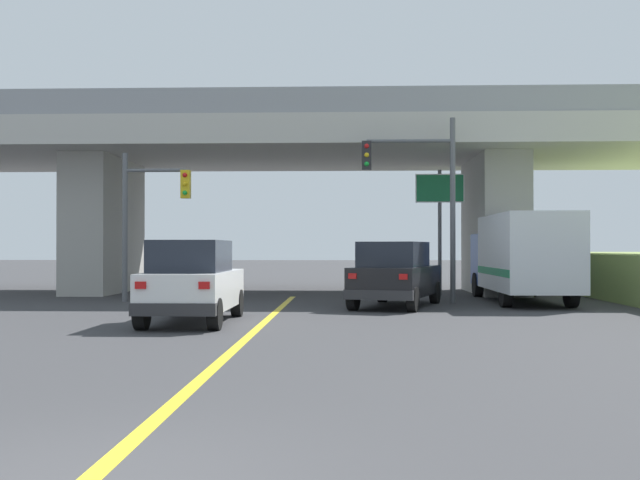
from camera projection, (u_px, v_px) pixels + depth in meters
ground at (297, 293)px, 31.02m from camera, size 160.00×160.00×0.00m
overpass_bridge at (297, 166)px, 31.08m from camera, size 31.23×9.68×7.42m
lane_divider_stripe at (257, 329)px, 17.16m from camera, size 0.20×22.71×0.01m
suv_lead at (193, 282)px, 18.53m from camera, size 1.90×4.56×2.02m
suv_crossing at (396, 274)px, 23.54m from camera, size 3.25×5.07×2.02m
box_truck at (523, 256)px, 25.50m from camera, size 2.33×7.44×2.92m
traffic_signal_nearside at (424, 186)px, 25.38m from camera, size 3.12×0.36×6.18m
traffic_signal_farside at (148, 207)px, 25.93m from camera, size 2.34×0.36×5.07m
highway_sign at (440, 201)px, 29.23m from camera, size 1.87×0.17×4.84m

